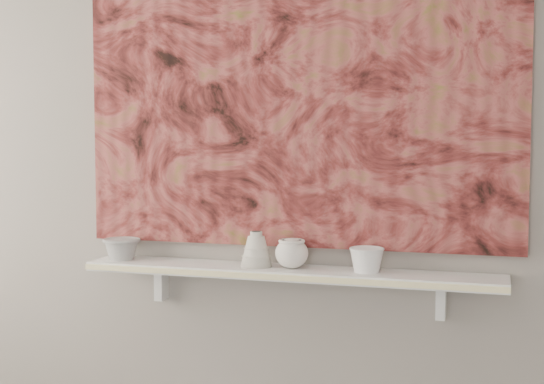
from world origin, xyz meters
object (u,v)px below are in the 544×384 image
at_px(bowl_grey, 122,249).
at_px(cup_cream, 292,253).
at_px(painting, 295,83).
at_px(bowl_white, 367,260).
at_px(shelf, 288,273).
at_px(bell_vessel, 256,249).

height_order(bowl_grey, cup_cream, cup_cream).
height_order(painting, cup_cream, painting).
distance_m(bowl_grey, bowl_white, 0.87).
xyz_separation_m(shelf, cup_cream, (0.01, 0.00, 0.06)).
relative_size(painting, bell_vessel, 12.74).
distance_m(cup_cream, bell_vessel, 0.12).
bearing_deg(painting, bowl_grey, -172.50).
distance_m(painting, bell_vessel, 0.57).
distance_m(bowl_grey, bell_vessel, 0.50).
relative_size(bowl_grey, bell_vessel, 1.13).
bearing_deg(bowl_white, painting, 162.82).
relative_size(painting, bowl_white, 13.48).
distance_m(shelf, bell_vessel, 0.13).
relative_size(painting, cup_cream, 13.77).
distance_m(painting, bowl_white, 0.63).
relative_size(bowl_grey, bowl_white, 1.20).
bearing_deg(cup_cream, bell_vessel, 180.00).
bearing_deg(bowl_grey, shelf, 0.00).
distance_m(shelf, painting, 0.63).
bearing_deg(bowl_grey, painting, 7.50).
bearing_deg(painting, shelf, -90.00).
xyz_separation_m(painting, cup_cream, (0.01, -0.08, -0.56)).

